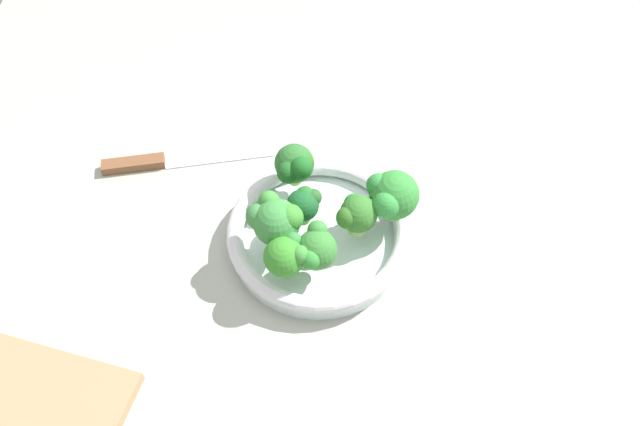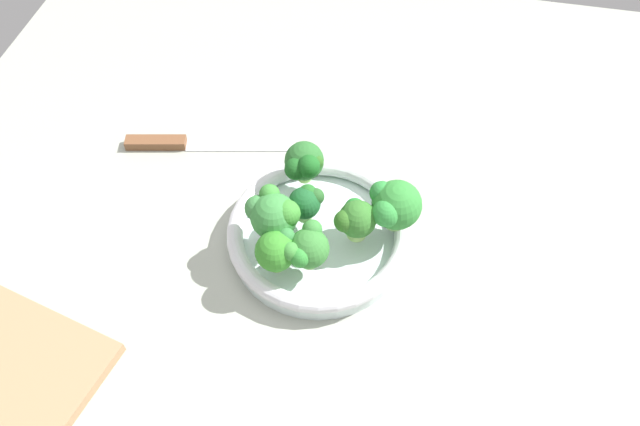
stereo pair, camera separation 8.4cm
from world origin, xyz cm
name	(u,v)px [view 2 (the right image)]	position (x,y,z in cm)	size (l,w,h in cm)	color
ground_plane	(320,242)	(0.00, 0.00, -1.25)	(130.00, 130.00, 2.50)	#A4AB9C
bowl	(320,235)	(-0.17, 1.04, 2.12)	(25.62, 25.62, 4.16)	silver
broccoli_floret_0	(304,163)	(3.60, -6.34, 8.22)	(5.68, 6.62, 6.90)	#9AD661
broccoli_floret_1	(309,248)	(-0.02, 7.15, 7.64)	(5.28, 6.53, 6.12)	#8EC260
broccoli_floret_2	(394,205)	(-9.73, -1.23, 8.42)	(7.24, 7.42, 7.57)	#96CA74
broccoli_floret_3	(273,214)	(5.46, 3.73, 8.87)	(7.61, 6.77, 7.67)	#89B752
broccoli_floret_4	(357,218)	(-5.19, 1.31, 7.69)	(5.95, 5.78, 6.08)	#92BD61
broccoli_floret_5	(306,203)	(2.01, 0.07, 7.48)	(4.79, 4.89, 5.49)	#78B660
broccoli_floret_6	(277,251)	(3.85, 8.38, 7.63)	(5.96, 5.56, 6.08)	#7AB14D
knife	(186,143)	(24.74, -13.26, 0.55)	(26.54, 7.73, 1.50)	silver
cutting_board	(17,366)	(32.70, 27.12, 0.80)	(20.95, 15.61, 1.60)	tan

